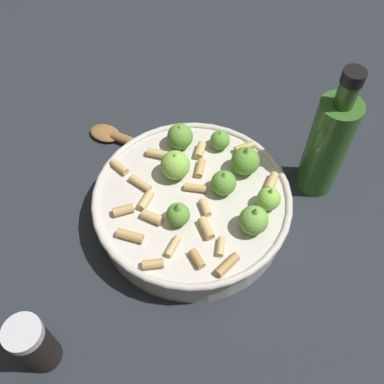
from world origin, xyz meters
name	(u,v)px	position (x,y,z in m)	size (l,w,h in m)	color
ground_plane	(192,216)	(0.00, 0.00, 0.00)	(2.40, 2.40, 0.00)	#23282D
cooking_pan	(194,202)	(0.00, 0.00, 0.03)	(0.27, 0.27, 0.10)	beige
pepper_shaker	(34,344)	(-0.25, 0.08, 0.05)	(0.04, 0.04, 0.09)	black
olive_oil_bottle	(328,144)	(0.13, -0.14, 0.09)	(0.06, 0.06, 0.21)	#336023
wooden_spoon	(139,145)	(0.08, 0.13, 0.01)	(0.04, 0.20, 0.02)	olive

